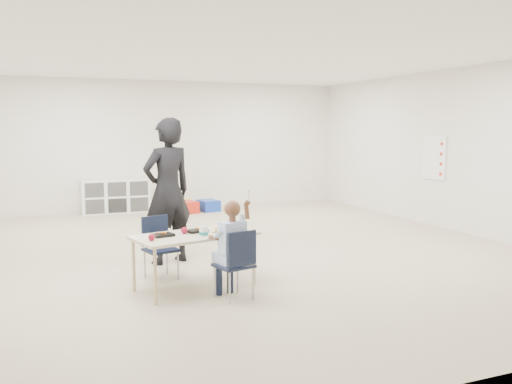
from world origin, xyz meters
name	(u,v)px	position (x,y,z in m)	size (l,w,h in m)	color
room	(240,154)	(0.00, 0.00, 1.40)	(9.00, 9.02, 2.80)	#B9A88E
table	(195,261)	(-1.13, -1.59, 0.31)	(1.46, 0.96, 0.61)	beige
chair_near	(234,264)	(-0.86, -2.09, 0.37)	(0.36, 0.33, 0.74)	black
chair_far	(161,248)	(-1.41, -1.08, 0.37)	(0.36, 0.33, 0.74)	black
child	(234,244)	(-0.86, -2.09, 0.58)	(0.49, 0.49, 1.16)	#B6CBF6
lunch_tray_near	(197,231)	(-1.09, -1.50, 0.63)	(0.22, 0.16, 0.03)	black
lunch_tray_far	(163,235)	(-1.49, -1.60, 0.63)	(0.22, 0.16, 0.03)	black
milk_carton	(204,231)	(-1.07, -1.72, 0.66)	(0.07, 0.07, 0.10)	white
bread_roll	(218,230)	(-0.87, -1.61, 0.65)	(0.09, 0.09, 0.07)	tan
apple_near	(184,230)	(-1.24, -1.53, 0.65)	(0.07, 0.07, 0.07)	maroon
apple_far	(152,237)	(-1.65, -1.77, 0.65)	(0.07, 0.07, 0.07)	maroon
cubby_shelf	(116,196)	(-1.20, 4.28, 0.35)	(1.40, 0.40, 0.70)	white
rules_poster	(434,157)	(3.98, 0.60, 1.25)	(0.02, 0.60, 0.80)	white
adult	(168,191)	(-1.15, -0.33, 0.95)	(0.70, 0.46, 1.91)	black
bin_red	(186,207)	(0.17, 3.74, 0.12)	(0.39, 0.50, 0.24)	red
bin_yellow	(182,206)	(0.15, 3.98, 0.12)	(0.38, 0.49, 0.24)	#FFF71A
bin_blue	(208,205)	(0.68, 3.82, 0.12)	(0.37, 0.48, 0.23)	#163BAA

